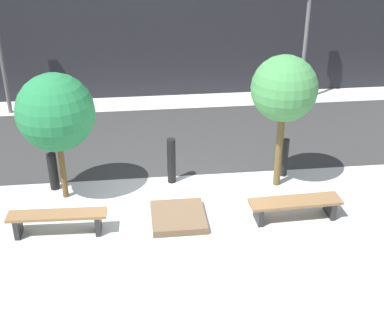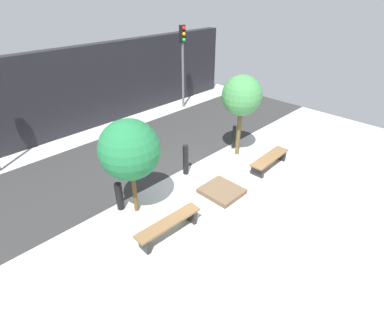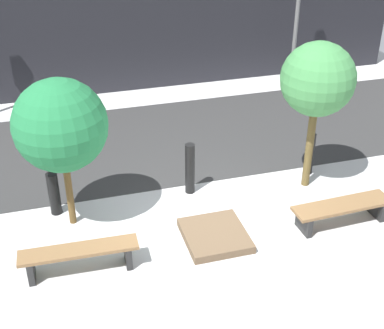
{
  "view_description": "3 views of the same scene",
  "coord_description": "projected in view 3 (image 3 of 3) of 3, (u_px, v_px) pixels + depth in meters",
  "views": [
    {
      "loc": [
        -0.78,
        -9.71,
        6.15
      ],
      "look_at": [
        0.28,
        -0.58,
        1.33
      ],
      "focal_mm": 50.0,
      "sensor_mm": 36.0,
      "label": 1
    },
    {
      "loc": [
        -6.09,
        -5.2,
        5.7
      ],
      "look_at": [
        -0.56,
        0.28,
        0.97
      ],
      "focal_mm": 28.0,
      "sensor_mm": 36.0,
      "label": 2
    },
    {
      "loc": [
        -2.53,
        -7.72,
        5.94
      ],
      "look_at": [
        -0.26,
        0.08,
        1.27
      ],
      "focal_mm": 50.0,
      "sensor_mm": 36.0,
      "label": 3
    }
  ],
  "objects": [
    {
      "name": "ground_plane",
      "position": [
        207.0,
        223.0,
        10.0
      ],
      "size": [
        18.0,
        18.0,
        0.0
      ],
      "primitive_type": "plane",
      "color": "#B5B5B5"
    },
    {
      "name": "bollard_center",
      "position": [
        311.0,
        154.0,
        11.36
      ],
      "size": [
        0.15,
        0.15,
        0.94
      ],
      "primitive_type": "cylinder",
      "color": "black",
      "rests_on": "ground"
    },
    {
      "name": "bench_left",
      "position": [
        79.0,
        255.0,
        8.68
      ],
      "size": [
        1.94,
        0.46,
        0.47
      ],
      "rotation": [
        0.0,
        0.0,
        -0.04
      ],
      "color": "black",
      "rests_on": "ground"
    },
    {
      "name": "bollard_left",
      "position": [
        190.0,
        169.0,
        10.68
      ],
      "size": [
        0.19,
        0.19,
        1.09
      ],
      "primitive_type": "cylinder",
      "color": "black",
      "rests_on": "ground"
    },
    {
      "name": "building_facade",
      "position": [
        131.0,
        28.0,
        15.09
      ],
      "size": [
        16.2,
        0.5,
        3.52
      ],
      "primitive_type": "cube",
      "color": "black",
      "rests_on": "ground"
    },
    {
      "name": "tree_behind_right_bench",
      "position": [
        318.0,
        80.0,
        10.05
      ],
      "size": [
        1.43,
        1.43,
        3.04
      ],
      "color": "brown",
      "rests_on": "ground"
    },
    {
      "name": "bollard_far_left",
      "position": [
        54.0,
        194.0,
        10.09
      ],
      "size": [
        0.21,
        0.21,
        0.87
      ],
      "primitive_type": "cylinder",
      "color": "black",
      "rests_on": "ground"
    },
    {
      "name": "road_strip",
      "position": [
        163.0,
        140.0,
        12.94
      ],
      "size": [
        18.0,
        4.28,
        0.01
      ],
      "primitive_type": "cube",
      "color": "#2E2E2E",
      "rests_on": "ground"
    },
    {
      "name": "tree_behind_left_bench",
      "position": [
        60.0,
        126.0,
        9.04
      ],
      "size": [
        1.63,
        1.63,
        2.83
      ],
      "color": "brown",
      "rests_on": "ground"
    },
    {
      "name": "planter_bed",
      "position": [
        215.0,
        235.0,
        9.56
      ],
      "size": [
        1.1,
        1.19,
        0.15
      ],
      "primitive_type": "cube",
      "color": "brown",
      "rests_on": "ground"
    },
    {
      "name": "bench_right",
      "position": [
        342.0,
        209.0,
        9.85
      ],
      "size": [
        1.92,
        0.54,
        0.43
      ],
      "rotation": [
        0.0,
        0.0,
        0.04
      ],
      "color": "black",
      "rests_on": "ground"
    }
  ]
}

